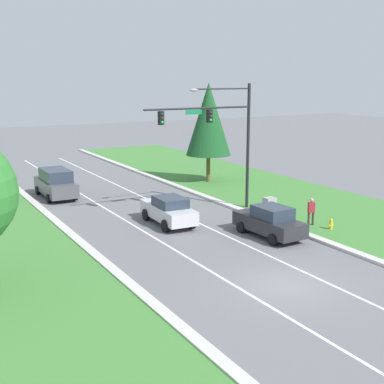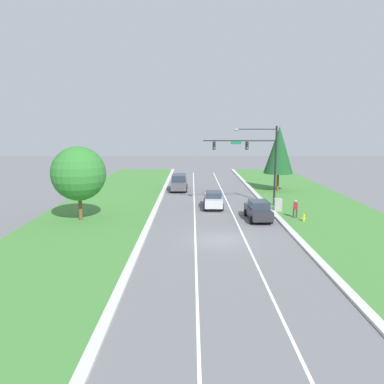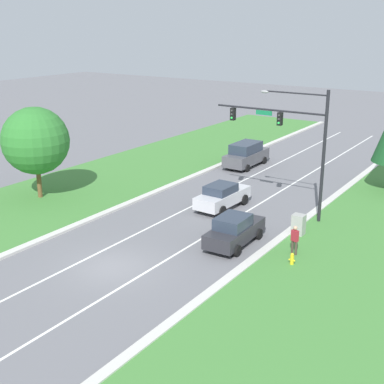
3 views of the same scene
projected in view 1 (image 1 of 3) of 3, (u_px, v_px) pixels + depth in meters
name	position (u px, v px, depth m)	size (l,w,h in m)	color
ground_plane	(284.00, 286.00, 22.33)	(160.00, 160.00, 0.00)	slate
curb_strip_right	(380.00, 262.00, 25.02)	(0.50, 90.00, 0.15)	beige
curb_strip_left	(163.00, 313.00, 19.61)	(0.50, 90.00, 0.15)	beige
grass_verge_left	(16.00, 348.00, 17.10)	(10.00, 90.00, 0.08)	#427F38
lane_stripe_inner_left	(249.00, 294.00, 21.47)	(0.14, 81.00, 0.01)	white
lane_stripe_inner_right	(317.00, 278.00, 23.19)	(0.14, 81.00, 0.01)	white
traffic_signal_mast	(221.00, 128.00, 33.45)	(7.47, 0.41, 8.17)	black
charcoal_sedan	(270.00, 222.00, 29.03)	(2.05, 4.50, 1.74)	#28282D
silver_sedan	(169.00, 210.00, 31.47)	(2.04, 4.62, 1.70)	silver
graphite_suv	(56.00, 183.00, 38.58)	(2.13, 5.10, 2.08)	#4C4C51
utility_cabinet	(269.00, 208.00, 33.01)	(0.70, 0.60, 1.29)	#9E9E99
pedestrian	(311.00, 211.00, 31.05)	(0.43, 0.34, 1.69)	#42382D
fire_hydrant	(331.00, 225.00, 30.33)	(0.34, 0.20, 0.70)	gold
conifer_near_right_tree	(209.00, 119.00, 43.22)	(3.66, 3.66, 8.15)	brown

